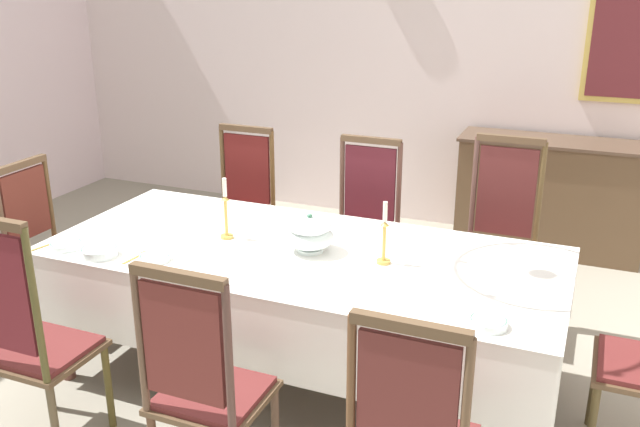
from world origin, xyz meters
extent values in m
cube|color=gray|center=(0.00, 0.00, -0.02)|extent=(7.13, 5.91, 0.04)
cube|color=silver|center=(0.00, 2.99, 1.70)|extent=(7.13, 0.08, 3.40)
cylinder|color=brown|center=(-1.21, -0.27, 0.37)|extent=(0.07, 0.07, 0.75)
cylinder|color=brown|center=(1.21, -0.27, 0.37)|extent=(0.07, 0.07, 0.75)
cylinder|color=brown|center=(-1.21, 0.66, 0.37)|extent=(0.07, 0.07, 0.75)
cylinder|color=brown|center=(1.21, 0.66, 0.37)|extent=(0.07, 0.07, 0.75)
cube|color=brown|center=(0.00, 0.19, 0.71)|extent=(2.51, 1.02, 0.08)
cube|color=brown|center=(0.00, 0.19, 0.76)|extent=(2.63, 1.14, 0.03)
cube|color=white|center=(0.00, 0.19, 0.78)|extent=(2.65, 1.16, 0.00)
cube|color=white|center=(0.00, -0.38, 0.57)|extent=(2.65, 0.00, 0.41)
cube|color=white|center=(0.00, 0.76, 0.57)|extent=(2.65, 0.00, 0.41)
cube|color=white|center=(-1.31, 0.19, 0.57)|extent=(0.00, 1.16, 0.41)
cube|color=white|center=(1.31, 0.19, 0.57)|extent=(0.00, 1.16, 0.41)
cylinder|color=brown|center=(-1.09, -0.53, 0.23)|extent=(0.04, 0.04, 0.45)
cylinder|color=brown|center=(-0.71, -0.53, 0.23)|extent=(0.04, 0.04, 0.45)
cube|color=brown|center=(-0.90, -0.71, 0.47)|extent=(0.44, 0.42, 0.03)
cube|color=maroon|center=(-0.90, -0.71, 0.49)|extent=(0.40, 0.38, 0.02)
cylinder|color=#4D4622|center=(-0.71, -0.90, 0.83)|extent=(0.03, 0.03, 0.70)
cylinder|color=brown|center=(-0.71, 0.92, 0.23)|extent=(0.04, 0.04, 0.45)
cylinder|color=brown|center=(-1.09, 0.92, 0.23)|extent=(0.04, 0.04, 0.45)
cylinder|color=#52362C|center=(-0.71, 1.28, 0.23)|extent=(0.04, 0.04, 0.45)
cylinder|color=brown|center=(-1.09, 1.28, 0.23)|extent=(0.04, 0.04, 0.45)
cube|color=brown|center=(-0.90, 1.10, 0.47)|extent=(0.44, 0.42, 0.03)
cube|color=maroon|center=(-0.90, 1.10, 0.49)|extent=(0.40, 0.38, 0.02)
cylinder|color=brown|center=(-0.71, 1.29, 0.80)|extent=(0.03, 0.03, 0.63)
cylinder|color=brown|center=(-1.10, 1.29, 0.80)|extent=(0.03, 0.03, 0.63)
cube|color=maroon|center=(-0.90, 1.29, 0.83)|extent=(0.34, 0.02, 0.48)
cube|color=brown|center=(-0.90, 1.29, 1.11)|extent=(0.40, 0.04, 0.04)
cylinder|color=brown|center=(-0.19, -0.53, 0.23)|extent=(0.04, 0.04, 0.45)
cube|color=brown|center=(0.00, -0.71, 0.47)|extent=(0.44, 0.42, 0.03)
cube|color=maroon|center=(0.00, -0.71, 0.49)|extent=(0.40, 0.38, 0.02)
cylinder|color=brown|center=(-0.19, -0.90, 0.79)|extent=(0.03, 0.03, 0.62)
cylinder|color=#50362F|center=(0.20, -0.90, 0.79)|extent=(0.03, 0.03, 0.62)
cube|color=maroon|center=(0.00, -0.90, 0.82)|extent=(0.34, 0.02, 0.47)
cube|color=brown|center=(0.00, -0.90, 1.10)|extent=(0.40, 0.04, 0.04)
cylinder|color=brown|center=(0.19, 0.92, 0.23)|extent=(0.04, 0.04, 0.45)
cylinder|color=#4F4420|center=(-0.19, 0.92, 0.23)|extent=(0.04, 0.04, 0.45)
cylinder|color=brown|center=(0.19, 1.28, 0.23)|extent=(0.04, 0.04, 0.45)
cylinder|color=brown|center=(-0.19, 1.28, 0.23)|extent=(0.04, 0.04, 0.45)
cube|color=brown|center=(0.00, 1.10, 0.47)|extent=(0.44, 0.42, 0.03)
cube|color=maroon|center=(0.00, 1.10, 0.49)|extent=(0.40, 0.38, 0.02)
cylinder|color=brown|center=(0.20, 1.29, 0.80)|extent=(0.03, 0.03, 0.63)
cylinder|color=brown|center=(-0.19, 1.29, 0.80)|extent=(0.03, 0.03, 0.63)
cube|color=maroon|center=(0.00, 1.29, 0.83)|extent=(0.34, 0.02, 0.48)
cube|color=brown|center=(0.00, 1.29, 1.11)|extent=(0.40, 0.04, 0.04)
cylinder|color=brown|center=(0.67, -0.90, 0.78)|extent=(0.03, 0.03, 0.60)
cylinder|color=brown|center=(1.06, -0.90, 0.78)|extent=(0.03, 0.03, 0.60)
cube|color=#5E2825|center=(0.86, -0.90, 0.81)|extent=(0.34, 0.02, 0.45)
cube|color=brown|center=(0.86, -0.90, 1.08)|extent=(0.40, 0.04, 0.04)
cylinder|color=brown|center=(1.05, 0.92, 0.23)|extent=(0.04, 0.04, 0.45)
cylinder|color=brown|center=(0.67, 0.92, 0.23)|extent=(0.04, 0.04, 0.45)
cylinder|color=brown|center=(1.05, 1.28, 0.23)|extent=(0.04, 0.04, 0.45)
cylinder|color=brown|center=(0.67, 1.28, 0.23)|extent=(0.04, 0.04, 0.45)
cube|color=brown|center=(0.86, 1.10, 0.47)|extent=(0.44, 0.42, 0.03)
cube|color=maroon|center=(0.86, 1.10, 0.49)|extent=(0.40, 0.38, 0.02)
cylinder|color=brown|center=(1.06, 1.29, 0.84)|extent=(0.03, 0.03, 0.72)
cylinder|color=brown|center=(0.67, 1.29, 0.84)|extent=(0.03, 0.03, 0.72)
cube|color=#5B2625|center=(0.86, 1.29, 0.88)|extent=(0.34, 0.02, 0.55)
cube|color=brown|center=(0.86, 1.29, 1.20)|extent=(0.40, 0.04, 0.04)
cylinder|color=brown|center=(-1.47, 0.38, 0.23)|extent=(0.04, 0.04, 0.45)
cylinder|color=brown|center=(-1.47, 0.00, 0.23)|extent=(0.04, 0.04, 0.45)
cylinder|color=brown|center=(-1.83, 0.38, 0.23)|extent=(0.04, 0.04, 0.45)
cylinder|color=brown|center=(-1.83, 0.00, 0.23)|extent=(0.04, 0.04, 0.45)
cube|color=brown|center=(-1.65, 0.19, 0.47)|extent=(0.42, 0.44, 0.03)
cube|color=maroon|center=(-1.65, 0.19, 0.49)|extent=(0.38, 0.40, 0.02)
cylinder|color=brown|center=(-1.84, 0.39, 0.76)|extent=(0.03, 0.03, 0.56)
cylinder|color=brown|center=(-1.84, 0.00, 0.76)|extent=(0.03, 0.03, 0.56)
cube|color=maroon|center=(-1.84, 0.19, 0.79)|extent=(0.02, 0.34, 0.42)
cube|color=brown|center=(-1.84, 0.19, 1.04)|extent=(0.04, 0.40, 0.04)
cylinder|color=brown|center=(1.47, 0.38, 0.23)|extent=(0.04, 0.04, 0.45)
cylinder|color=white|center=(0.05, 0.19, 0.79)|extent=(0.14, 0.14, 0.02)
ellipsoid|color=white|center=(0.05, 0.19, 0.86)|extent=(0.25, 0.25, 0.11)
ellipsoid|color=white|center=(0.05, 0.19, 0.92)|extent=(0.22, 0.22, 0.09)
sphere|color=#41795B|center=(0.05, 0.19, 0.97)|extent=(0.03, 0.03, 0.03)
cylinder|color=gold|center=(-0.44, 0.19, 0.79)|extent=(0.07, 0.07, 0.02)
cylinder|color=gold|center=(-0.44, 0.19, 0.90)|extent=(0.02, 0.02, 0.20)
cone|color=gold|center=(-0.44, 0.19, 1.00)|extent=(0.04, 0.04, 0.02)
cylinder|color=silver|center=(-0.44, 0.19, 1.06)|extent=(0.02, 0.02, 0.10)
cylinder|color=gold|center=(0.44, 0.19, 0.79)|extent=(0.07, 0.07, 0.02)
cylinder|color=gold|center=(0.44, 0.19, 0.89)|extent=(0.02, 0.02, 0.19)
cone|color=gold|center=(0.44, 0.19, 0.99)|extent=(0.04, 0.04, 0.02)
cylinder|color=silver|center=(0.44, 0.19, 1.05)|extent=(0.02, 0.02, 0.10)
cylinder|color=white|center=(-1.14, -0.25, 0.79)|extent=(0.16, 0.16, 0.03)
cylinder|color=white|center=(-1.14, -0.25, 0.80)|extent=(0.13, 0.13, 0.02)
torus|color=#41795B|center=(-1.14, -0.25, 0.81)|extent=(0.15, 0.15, 0.01)
cylinder|color=white|center=(-0.62, -0.21, 0.79)|extent=(0.15, 0.15, 0.03)
cylinder|color=white|center=(-0.62, -0.21, 0.80)|extent=(0.12, 0.12, 0.02)
torus|color=#41795B|center=(-0.62, -0.21, 0.80)|extent=(0.15, 0.15, 0.01)
cylinder|color=white|center=(-0.91, -0.27, 0.80)|extent=(0.18, 0.18, 0.04)
cylinder|color=white|center=(-0.91, -0.27, 0.81)|extent=(0.15, 0.15, 0.03)
torus|color=#41795B|center=(-0.91, -0.27, 0.82)|extent=(0.18, 0.18, 0.01)
cylinder|color=white|center=(1.02, -0.26, 0.80)|extent=(0.15, 0.15, 0.03)
cylinder|color=white|center=(1.02, -0.26, 0.80)|extent=(0.13, 0.13, 0.02)
torus|color=#41795B|center=(1.02, -0.26, 0.81)|extent=(0.15, 0.15, 0.01)
cube|color=gold|center=(-1.26, -0.28, 0.78)|extent=(0.04, 0.14, 0.00)
ellipsoid|color=gold|center=(-1.24, -0.20, 0.79)|extent=(0.03, 0.05, 0.01)
cube|color=gold|center=(-0.73, -0.24, 0.78)|extent=(0.02, 0.14, 0.00)
ellipsoid|color=gold|center=(-0.72, -0.16, 0.79)|extent=(0.03, 0.05, 0.01)
cube|color=brown|center=(1.04, 2.67, 0.44)|extent=(1.40, 0.44, 0.88)
cube|color=brown|center=(1.04, 2.67, 0.89)|extent=(1.44, 0.48, 0.02)
cube|color=brown|center=(1.39, 2.90, 0.44)|extent=(0.59, 0.01, 0.70)
cube|color=brown|center=(0.69, 2.90, 0.44)|extent=(0.59, 0.01, 0.70)
camera|label=1|loc=(1.34, -2.80, 2.15)|focal=38.79mm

